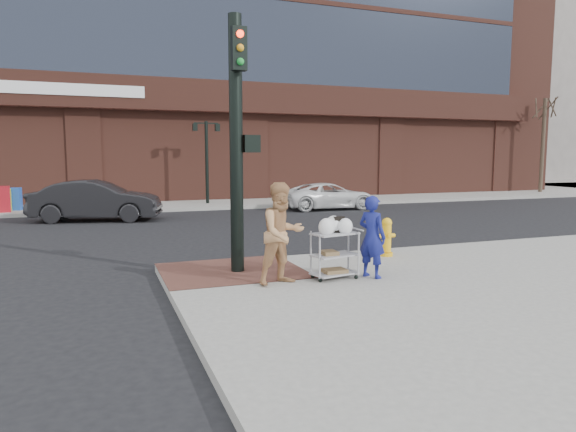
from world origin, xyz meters
name	(u,v)px	position (x,y,z in m)	size (l,w,h in m)	color
ground	(274,286)	(0.00, 0.00, 0.00)	(220.00, 220.00, 0.00)	black
sidewalk_far	(291,184)	(12.50, 32.00, 0.07)	(65.00, 36.00, 0.15)	gray
brick_curb_ramp	(232,270)	(-0.60, 0.90, 0.16)	(2.80, 2.40, 0.01)	#552F27
bank_building	(203,1)	(5.00, 31.00, 14.15)	(42.00, 26.00, 28.00)	brown
filler_block	(499,98)	(40.00, 38.00, 9.00)	(14.00, 20.00, 18.00)	slate
bare_tree_a	(546,96)	(24.00, 16.50, 6.27)	(1.80, 1.80, 7.20)	#382B21
lamp_post	(207,153)	(2.00, 16.00, 2.62)	(1.32, 0.22, 4.00)	black
traffic_signal_pole	(238,137)	(-0.48, 0.77, 2.83)	(0.61, 0.51, 5.00)	black
woman_blue	(372,237)	(1.77, -0.58, 0.94)	(0.57, 0.38, 1.57)	navy
pedestrian_tan	(282,234)	(0.00, -0.46, 1.07)	(0.90, 0.70, 1.84)	tan
sedan_dark	(96,201)	(-3.14, 11.71, 0.78)	(1.65, 4.73, 1.56)	black
minivan_white	(329,196)	(7.04, 12.63, 0.61)	(2.03, 4.41, 1.23)	white
utility_cart	(335,251)	(1.06, -0.43, 0.69)	(0.93, 0.64, 1.18)	#9C9CA1
fire_hydrant	(387,236)	(3.16, 1.17, 0.61)	(0.42, 0.29, 0.89)	yellow
newsbox_red	(4,199)	(-6.72, 14.86, 0.69)	(0.46, 0.41, 1.08)	maroon
newsbox_yellow	(5,200)	(-6.72, 15.19, 0.63)	(0.40, 0.36, 0.96)	yellow
newsbox_blue	(16,199)	(-6.38, 15.59, 0.63)	(0.41, 0.37, 0.97)	blue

